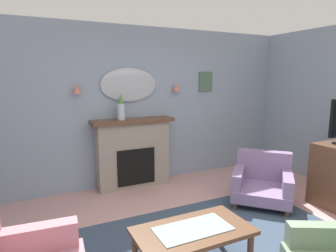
{
  "coord_description": "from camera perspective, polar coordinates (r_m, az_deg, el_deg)",
  "views": [
    {
      "loc": [
        -1.73,
        -2.01,
        1.85
      ],
      "look_at": [
        -0.07,
        1.43,
        1.19
      ],
      "focal_mm": 30.87,
      "sensor_mm": 36.0,
      "label": 1
    }
  ],
  "objects": [
    {
      "name": "wall_back",
      "position": [
        5.02,
        -5.5,
        3.89
      ],
      "size": [
        6.68,
        0.1,
        2.67
      ],
      "primitive_type": "cube",
      "color": "#8C9EB2",
      "rests_on": "ground"
    },
    {
      "name": "fireplace",
      "position": [
        4.89,
        -6.85,
        -5.45
      ],
      "size": [
        1.36,
        0.36,
        1.16
      ],
      "color": "gray",
      "rests_on": "ground"
    },
    {
      "name": "mantel_vase_left",
      "position": [
        4.65,
        -9.26,
        3.49
      ],
      "size": [
        0.13,
        0.13,
        0.42
      ],
      "color": "silver",
      "rests_on": "fireplace"
    },
    {
      "name": "wall_mirror",
      "position": [
        4.85,
        -7.67,
        8.06
      ],
      "size": [
        0.96,
        0.06,
        0.56
      ],
      "primitive_type": "ellipsoid",
      "color": "#B2BCC6"
    },
    {
      "name": "wall_sconce_left",
      "position": [
        4.61,
        -17.62,
        6.99
      ],
      "size": [
        0.14,
        0.14,
        0.14
      ],
      "primitive_type": "cone",
      "color": "#D17066"
    },
    {
      "name": "wall_sconce_right",
      "position": [
        5.14,
        1.64,
        7.68
      ],
      "size": [
        0.14,
        0.14,
        0.14
      ],
      "primitive_type": "cone",
      "color": "#D17066"
    },
    {
      "name": "framed_picture",
      "position": [
        5.52,
        7.43,
        8.68
      ],
      "size": [
        0.28,
        0.03,
        0.36
      ],
      "primitive_type": "cube",
      "color": "#4C6B56"
    },
    {
      "name": "coffee_table",
      "position": [
        2.9,
        4.93,
        -20.58
      ],
      "size": [
        1.1,
        0.6,
        0.45
      ],
      "color": "brown",
      "rests_on": "ground"
    },
    {
      "name": "armchair_by_coffee_table",
      "position": [
        4.6,
        18.14,
        -10.3
      ],
      "size": [
        1.15,
        1.15,
        0.71
      ],
      "color": "gray",
      "rests_on": "ground"
    }
  ]
}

